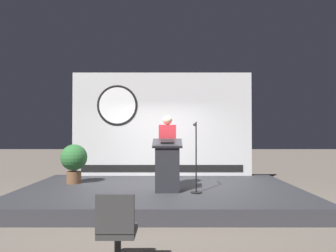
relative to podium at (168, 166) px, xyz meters
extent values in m
plane|color=#6B6056|center=(-0.16, 0.50, -0.85)|extent=(40.00, 40.00, 0.00)
cube|color=#333338|center=(-0.16, 0.50, -0.70)|extent=(6.40, 4.00, 0.30)
cube|color=silver|center=(-0.16, 2.35, 0.97)|extent=(5.29, 0.10, 3.05)
cylinder|color=black|center=(-1.48, 2.30, 1.52)|extent=(1.20, 0.02, 1.20)
cylinder|color=white|center=(-1.48, 2.29, 1.52)|extent=(1.07, 0.02, 1.07)
cube|color=black|center=(-0.16, 2.29, -0.33)|extent=(4.77, 0.02, 0.20)
cube|color=#26262B|center=(0.00, 0.00, -0.04)|extent=(0.52, 0.40, 1.02)
cube|color=#26262B|center=(0.00, 0.00, 0.50)|extent=(0.64, 0.49, 0.19)
cube|color=black|center=(0.00, -0.02, 0.54)|extent=(0.28, 0.20, 0.08)
cylinder|color=black|center=(0.00, 0.48, -0.15)|extent=(0.26, 0.26, 0.80)
cube|color=red|center=(0.00, 0.48, 0.58)|extent=(0.40, 0.24, 0.66)
sphere|color=beige|center=(0.00, 0.48, 1.02)|extent=(0.22, 0.22, 0.22)
cylinder|color=black|center=(0.61, -0.15, -0.54)|extent=(0.24, 0.24, 0.02)
cylinder|color=black|center=(0.61, -0.15, 0.21)|extent=(0.03, 0.03, 1.51)
cylinder|color=black|center=(0.61, 0.04, 0.91)|extent=(0.02, 0.38, 0.02)
sphere|color=#262626|center=(0.61, 0.23, 0.91)|extent=(0.07, 0.07, 0.07)
cylinder|color=brown|center=(-2.36, 1.03, -0.40)|extent=(0.36, 0.36, 0.30)
sphere|color=#2D6B33|center=(-2.36, 1.03, 0.10)|extent=(0.66, 0.66, 0.66)
cylinder|color=black|center=(-0.59, -2.91, -0.67)|extent=(0.08, 0.08, 0.37)
cube|color=#333333|center=(-0.59, -2.91, -0.44)|extent=(0.44, 0.44, 0.08)
cube|color=#333333|center=(-0.59, -3.11, -0.18)|extent=(0.44, 0.06, 0.44)
camera|label=1|loc=(0.02, -6.53, 0.76)|focal=32.05mm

